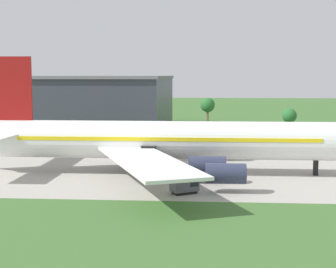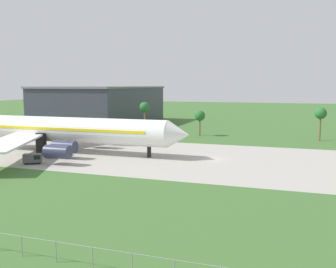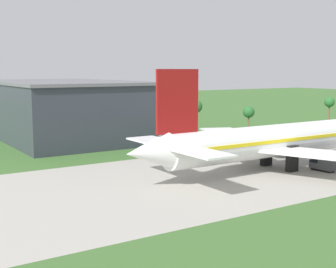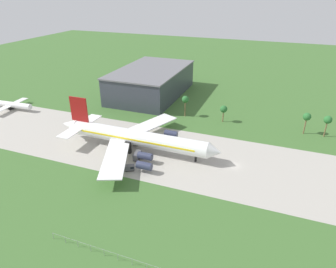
% 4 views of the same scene
% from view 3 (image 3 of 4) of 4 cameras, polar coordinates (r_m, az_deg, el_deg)
% --- Properties ---
extents(jet_airliner, '(72.38, 60.86, 19.95)m').
position_cam_3_polar(jet_airliner, '(97.73, 14.08, -0.69)').
color(jet_airliner, white).
rests_on(jet_airliner, ground_plane).
extents(fuel_truck, '(2.37, 5.22, 2.89)m').
position_cam_3_polar(fuel_truck, '(97.30, 18.28, -3.40)').
color(fuel_truck, black).
rests_on(fuel_truck, ground_plane).
extents(terminal_building, '(36.72, 61.20, 16.62)m').
position_cam_3_polar(terminal_building, '(142.33, -12.72, 3.00)').
color(terminal_building, '#333842').
rests_on(terminal_building, ground_plane).
extents(palm_tree_row, '(103.18, 3.60, 12.21)m').
position_cam_3_polar(palm_tree_row, '(172.00, 18.35, 3.74)').
color(palm_tree_row, brown).
rests_on(palm_tree_row, ground_plane).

